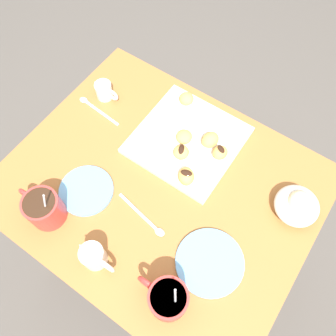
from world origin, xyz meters
TOP-DOWN VIEW (x-y plane):
  - ground_plane at (0.00, 0.00)m, footprint 8.00×8.00m
  - dining_table at (0.00, 0.00)m, footprint 0.85×0.69m
  - pastry_plate_square at (0.01, -0.16)m, footprint 0.29×0.29m
  - coffee_mug_red_left at (-0.19, 0.24)m, footprint 0.13×0.09m
  - coffee_mug_red_right at (0.20, 0.24)m, footprint 0.13×0.09m
  - cream_pitcher_white at (0.01, 0.26)m, footprint 0.10×0.06m
  - ice_cream_bowl at (-0.34, -0.14)m, footprint 0.12×0.12m
  - chocolate_sauce_pitcher at (0.32, -0.16)m, footprint 0.09×0.05m
  - saucer_sky_left at (0.16, 0.13)m, footprint 0.15×0.15m
  - saucer_sky_right at (-0.23, 0.10)m, footprint 0.17×0.17m
  - loose_spoon_near_saucer at (-0.03, 0.10)m, footprint 0.16×0.04m
  - loose_spoon_by_plate at (0.32, -0.10)m, footprint 0.16×0.03m
  - beignet_0 at (-0.05, -0.05)m, footprint 0.07×0.07m
  - chocolate_drizzle_0 at (-0.05, -0.05)m, footprint 0.04×0.03m
  - beignet_1 at (0.00, -0.11)m, footprint 0.05×0.05m
  - chocolate_drizzle_1 at (0.00, -0.11)m, footprint 0.03×0.04m
  - beignet_2 at (-0.05, -0.19)m, footprint 0.06×0.06m
  - beignet_3 at (0.02, -0.16)m, footprint 0.05×0.05m
  - beignet_4 at (0.09, -0.27)m, footprint 0.06×0.06m
  - beignet_5 at (-0.09, -0.17)m, footprint 0.05×0.05m
  - chocolate_drizzle_5 at (-0.09, -0.17)m, footprint 0.03×0.03m

SIDE VIEW (x-z plane):
  - ground_plane at x=0.00m, z-range 0.00..0.00m
  - dining_table at x=0.00m, z-range 0.21..0.96m
  - loose_spoon_near_saucer at x=-0.03m, z-range 0.75..0.75m
  - loose_spoon_by_plate at x=0.32m, z-range 0.75..0.75m
  - saucer_sky_left at x=0.16m, z-range 0.75..0.76m
  - saucer_sky_right at x=-0.23m, z-range 0.75..0.76m
  - pastry_plate_square at x=0.01m, z-range 0.75..0.76m
  - beignet_3 at x=0.02m, z-range 0.76..0.79m
  - chocolate_sauce_pitcher at x=0.32m, z-range 0.75..0.81m
  - beignet_1 at x=0.00m, z-range 0.76..0.80m
  - beignet_4 at x=0.09m, z-range 0.76..0.80m
  - beignet_5 at x=-0.09m, z-range 0.76..0.80m
  - beignet_2 at x=-0.05m, z-range 0.76..0.80m
  - beignet_0 at x=-0.05m, z-range 0.76..0.80m
  - ice_cream_bowl at x=-0.34m, z-range 0.74..0.83m
  - cream_pitcher_white at x=0.01m, z-range 0.75..0.82m
  - chocolate_drizzle_1 at x=0.00m, z-range 0.79..0.80m
  - coffee_mug_red_right at x=0.20m, z-range 0.73..0.87m
  - coffee_mug_red_left at x=-0.19m, z-range 0.73..0.87m
  - chocolate_drizzle_5 at x=-0.09m, z-range 0.80..0.81m
  - chocolate_drizzle_0 at x=-0.05m, z-range 0.80..0.81m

